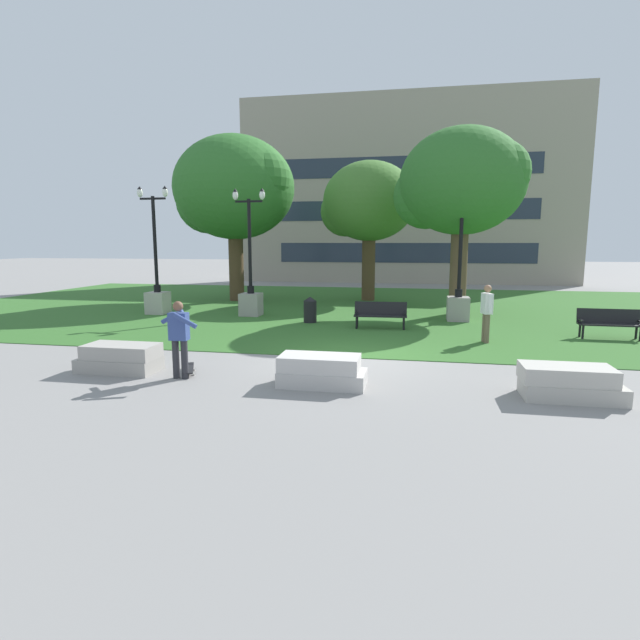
{
  "coord_description": "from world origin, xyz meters",
  "views": [
    {
      "loc": [
        1.56,
        -12.49,
        2.97
      ],
      "look_at": [
        -0.53,
        -1.4,
        1.2
      ],
      "focal_mm": 28.0,
      "sensor_mm": 36.0,
      "label": 1
    }
  ],
  "objects_px": {
    "person_skateboarder": "(179,335)",
    "trash_bin": "(310,309)",
    "park_bench_near_left": "(609,322)",
    "lamp_post_left": "(251,290)",
    "concrete_block_right": "(569,383)",
    "concrete_block_center": "(120,358)",
    "lamp_post_right": "(459,293)",
    "person_bystander_near_lawn": "(487,310)",
    "park_bench_near_right": "(380,313)",
    "concrete_block_left": "(321,371)",
    "lamp_post_center": "(157,289)",
    "skateboard": "(189,370)"
  },
  "relations": [
    {
      "from": "concrete_block_left",
      "to": "lamp_post_center",
      "type": "height_order",
      "value": "lamp_post_center"
    },
    {
      "from": "lamp_post_center",
      "to": "park_bench_near_left",
      "type": "bearing_deg",
      "value": -8.29
    },
    {
      "from": "concrete_block_left",
      "to": "person_skateboarder",
      "type": "distance_m",
      "value": 3.21
    },
    {
      "from": "concrete_block_center",
      "to": "trash_bin",
      "type": "xyz_separation_m",
      "value": [
        2.88,
        7.67,
        0.2
      ]
    },
    {
      "from": "person_bystander_near_lawn",
      "to": "park_bench_near_left",
      "type": "bearing_deg",
      "value": 19.64
    },
    {
      "from": "park_bench_near_right",
      "to": "lamp_post_center",
      "type": "distance_m",
      "value": 9.52
    },
    {
      "from": "concrete_block_right",
      "to": "park_bench_near_right",
      "type": "height_order",
      "value": "park_bench_near_right"
    },
    {
      "from": "person_skateboarder",
      "to": "lamp_post_left",
      "type": "height_order",
      "value": "lamp_post_left"
    },
    {
      "from": "park_bench_near_left",
      "to": "lamp_post_left",
      "type": "xyz_separation_m",
      "value": [
        -12.42,
        2.59,
        0.5
      ]
    },
    {
      "from": "concrete_block_center",
      "to": "park_bench_near_right",
      "type": "height_order",
      "value": "park_bench_near_right"
    },
    {
      "from": "park_bench_near_right",
      "to": "lamp_post_center",
      "type": "xyz_separation_m",
      "value": [
        -9.33,
        1.84,
        0.53
      ]
    },
    {
      "from": "concrete_block_right",
      "to": "park_bench_near_left",
      "type": "height_order",
      "value": "park_bench_near_left"
    },
    {
      "from": "lamp_post_center",
      "to": "concrete_block_right",
      "type": "bearing_deg",
      "value": -33.99
    },
    {
      "from": "lamp_post_right",
      "to": "person_bystander_near_lawn",
      "type": "relative_size",
      "value": 3.0
    },
    {
      "from": "lamp_post_right",
      "to": "concrete_block_right",
      "type": "bearing_deg",
      "value": -82.14
    },
    {
      "from": "skateboard",
      "to": "park_bench_near_right",
      "type": "bearing_deg",
      "value": 60.16
    },
    {
      "from": "concrete_block_right",
      "to": "park_bench_near_left",
      "type": "distance_m",
      "value": 7.29
    },
    {
      "from": "concrete_block_right",
      "to": "park_bench_near_right",
      "type": "xyz_separation_m",
      "value": [
        -4.07,
        7.19,
        0.23
      ]
    },
    {
      "from": "person_skateboarder",
      "to": "lamp_post_right",
      "type": "height_order",
      "value": "lamp_post_right"
    },
    {
      "from": "park_bench_near_right",
      "to": "lamp_post_center",
      "type": "height_order",
      "value": "lamp_post_center"
    },
    {
      "from": "concrete_block_center",
      "to": "lamp_post_right",
      "type": "height_order",
      "value": "lamp_post_right"
    },
    {
      "from": "concrete_block_left",
      "to": "lamp_post_left",
      "type": "bearing_deg",
      "value": 116.53
    },
    {
      "from": "concrete_block_left",
      "to": "person_skateboarder",
      "type": "relative_size",
      "value": 1.05
    },
    {
      "from": "trash_bin",
      "to": "concrete_block_right",
      "type": "bearing_deg",
      "value": -49.81
    },
    {
      "from": "park_bench_near_right",
      "to": "lamp_post_right",
      "type": "distance_m",
      "value": 3.59
    },
    {
      "from": "lamp_post_center",
      "to": "lamp_post_left",
      "type": "bearing_deg",
      "value": 2.94
    },
    {
      "from": "person_skateboarder",
      "to": "trash_bin",
      "type": "relative_size",
      "value": 1.78
    },
    {
      "from": "concrete_block_center",
      "to": "park_bench_near_left",
      "type": "distance_m",
      "value": 14.11
    },
    {
      "from": "concrete_block_center",
      "to": "person_bystander_near_lawn",
      "type": "bearing_deg",
      "value": 29.77
    },
    {
      "from": "person_skateboarder",
      "to": "lamp_post_center",
      "type": "xyz_separation_m",
      "value": [
        -5.45,
        9.06,
        0.09
      ]
    },
    {
      "from": "concrete_block_left",
      "to": "lamp_post_left",
      "type": "distance_m",
      "value": 10.35
    },
    {
      "from": "concrete_block_right",
      "to": "person_bystander_near_lawn",
      "type": "height_order",
      "value": "person_bystander_near_lawn"
    },
    {
      "from": "skateboard",
      "to": "park_bench_near_left",
      "type": "distance_m",
      "value": 12.62
    },
    {
      "from": "concrete_block_center",
      "to": "lamp_post_right",
      "type": "relative_size",
      "value": 0.35
    },
    {
      "from": "park_bench_near_right",
      "to": "trash_bin",
      "type": "height_order",
      "value": "trash_bin"
    },
    {
      "from": "skateboard",
      "to": "park_bench_near_left",
      "type": "xyz_separation_m",
      "value": [
        10.96,
        6.24,
        0.45
      ]
    },
    {
      "from": "concrete_block_right",
      "to": "lamp_post_left",
      "type": "bearing_deg",
      "value": 135.57
    },
    {
      "from": "concrete_block_right",
      "to": "person_bystander_near_lawn",
      "type": "xyz_separation_m",
      "value": [
        -0.84,
        5.28,
        0.68
      ]
    },
    {
      "from": "concrete_block_center",
      "to": "park_bench_near_left",
      "type": "height_order",
      "value": "park_bench_near_left"
    },
    {
      "from": "park_bench_near_left",
      "to": "person_bystander_near_lawn",
      "type": "distance_m",
      "value": 4.09
    },
    {
      "from": "concrete_block_center",
      "to": "lamp_post_center",
      "type": "relative_size",
      "value": 0.35
    },
    {
      "from": "concrete_block_center",
      "to": "park_bench_near_left",
      "type": "relative_size",
      "value": 1.0
    },
    {
      "from": "concrete_block_center",
      "to": "lamp_post_left",
      "type": "xyz_separation_m",
      "value": [
        0.16,
        8.97,
        0.73
      ]
    },
    {
      "from": "lamp_post_right",
      "to": "trash_bin",
      "type": "relative_size",
      "value": 5.35
    },
    {
      "from": "park_bench_near_left",
      "to": "lamp_post_right",
      "type": "distance_m",
      "value": 5.13
    },
    {
      "from": "park_bench_near_left",
      "to": "lamp_post_right",
      "type": "relative_size",
      "value": 0.35
    },
    {
      "from": "person_skateboarder",
      "to": "trash_bin",
      "type": "xyz_separation_m",
      "value": [
        1.24,
        7.97,
        -0.47
      ]
    },
    {
      "from": "person_skateboarder",
      "to": "trash_bin",
      "type": "height_order",
      "value": "person_skateboarder"
    },
    {
      "from": "person_skateboarder",
      "to": "skateboard",
      "type": "xyz_separation_m",
      "value": [
        -0.02,
        0.43,
        -0.89
      ]
    },
    {
      "from": "concrete_block_center",
      "to": "concrete_block_right",
      "type": "xyz_separation_m",
      "value": [
        9.59,
        -0.27,
        0.0
      ]
    }
  ]
}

